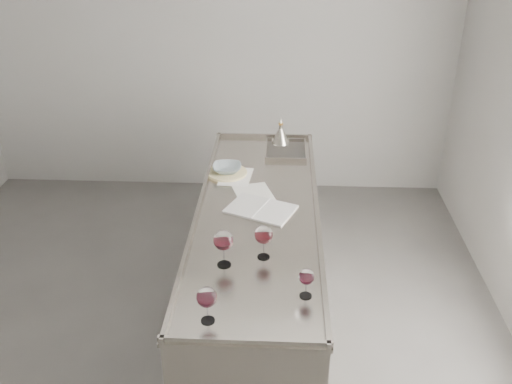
{
  "coord_description": "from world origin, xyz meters",
  "views": [
    {
      "loc": [
        0.64,
        -2.78,
        2.69
      ],
      "look_at": [
        0.49,
        0.39,
        1.02
      ],
      "focal_mm": 40.0,
      "sensor_mm": 36.0,
      "label": 1
    }
  ],
  "objects_px": {
    "wine_glass_right": "(264,236)",
    "ceramic_bowl": "(227,168)",
    "wine_glass_small": "(306,278)",
    "wine_glass_left": "(223,241)",
    "notebook": "(261,209)",
    "wine_funnel": "(281,136)",
    "counter": "(257,272)",
    "wine_glass_middle": "(207,298)"
  },
  "relations": [
    {
      "from": "notebook",
      "to": "wine_funnel",
      "type": "height_order",
      "value": "wine_funnel"
    },
    {
      "from": "wine_glass_middle",
      "to": "notebook",
      "type": "relative_size",
      "value": 0.39
    },
    {
      "from": "ceramic_bowl",
      "to": "wine_funnel",
      "type": "height_order",
      "value": "wine_funnel"
    },
    {
      "from": "wine_glass_middle",
      "to": "wine_glass_left",
      "type": "bearing_deg",
      "value": 85.97
    },
    {
      "from": "ceramic_bowl",
      "to": "wine_funnel",
      "type": "xyz_separation_m",
      "value": [
        0.37,
        0.58,
        0.02
      ]
    },
    {
      "from": "counter",
      "to": "wine_glass_small",
      "type": "relative_size",
      "value": 15.43
    },
    {
      "from": "counter",
      "to": "wine_funnel",
      "type": "height_order",
      "value": "wine_funnel"
    },
    {
      "from": "wine_glass_small",
      "to": "wine_funnel",
      "type": "height_order",
      "value": "wine_funnel"
    },
    {
      "from": "wine_glass_middle",
      "to": "wine_glass_small",
      "type": "xyz_separation_m",
      "value": [
        0.46,
        0.2,
        -0.02
      ]
    },
    {
      "from": "counter",
      "to": "ceramic_bowl",
      "type": "bearing_deg",
      "value": 115.11
    },
    {
      "from": "wine_glass_left",
      "to": "ceramic_bowl",
      "type": "distance_m",
      "value": 1.11
    },
    {
      "from": "notebook",
      "to": "ceramic_bowl",
      "type": "bearing_deg",
      "value": 140.45
    },
    {
      "from": "wine_glass_middle",
      "to": "counter",
      "type": "bearing_deg",
      "value": 80.15
    },
    {
      "from": "notebook",
      "to": "wine_glass_right",
      "type": "bearing_deg",
      "value": -62.74
    },
    {
      "from": "wine_glass_right",
      "to": "wine_funnel",
      "type": "height_order",
      "value": "wine_funnel"
    },
    {
      "from": "notebook",
      "to": "wine_glass_small",
      "type": "bearing_deg",
      "value": -50.05
    },
    {
      "from": "counter",
      "to": "wine_funnel",
      "type": "xyz_separation_m",
      "value": [
        0.13,
        1.08,
        0.53
      ]
    },
    {
      "from": "wine_glass_small",
      "to": "ceramic_bowl",
      "type": "relative_size",
      "value": 0.78
    },
    {
      "from": "wine_glass_middle",
      "to": "ceramic_bowl",
      "type": "xyz_separation_m",
      "value": [
        -0.05,
        1.55,
        -0.09
      ]
    },
    {
      "from": "wine_glass_middle",
      "to": "ceramic_bowl",
      "type": "distance_m",
      "value": 1.55
    },
    {
      "from": "counter",
      "to": "wine_glass_left",
      "type": "height_order",
      "value": "wine_glass_left"
    },
    {
      "from": "counter",
      "to": "notebook",
      "type": "distance_m",
      "value": 0.47
    },
    {
      "from": "wine_glass_left",
      "to": "ceramic_bowl",
      "type": "bearing_deg",
      "value": 94.46
    },
    {
      "from": "wine_glass_small",
      "to": "wine_funnel",
      "type": "distance_m",
      "value": 1.93
    },
    {
      "from": "wine_glass_right",
      "to": "wine_glass_small",
      "type": "relative_size",
      "value": 1.23
    },
    {
      "from": "ceramic_bowl",
      "to": "wine_glass_middle",
      "type": "bearing_deg",
      "value": -88.0
    },
    {
      "from": "ceramic_bowl",
      "to": "wine_funnel",
      "type": "bearing_deg",
      "value": 57.5
    },
    {
      "from": "wine_glass_left",
      "to": "notebook",
      "type": "relative_size",
      "value": 0.44
    },
    {
      "from": "wine_glass_left",
      "to": "wine_funnel",
      "type": "xyz_separation_m",
      "value": [
        0.28,
        1.67,
        -0.08
      ]
    },
    {
      "from": "wine_glass_middle",
      "to": "wine_glass_small",
      "type": "relative_size",
      "value": 1.18
    },
    {
      "from": "wine_glass_right",
      "to": "wine_glass_left",
      "type": "bearing_deg",
      "value": -158.27
    },
    {
      "from": "notebook",
      "to": "wine_funnel",
      "type": "xyz_separation_m",
      "value": [
        0.11,
        1.07,
        0.06
      ]
    },
    {
      "from": "wine_glass_small",
      "to": "wine_glass_left",
      "type": "bearing_deg",
      "value": 149.98
    },
    {
      "from": "wine_glass_small",
      "to": "counter",
      "type": "bearing_deg",
      "value": 108.09
    },
    {
      "from": "wine_glass_left",
      "to": "wine_funnel",
      "type": "height_order",
      "value": "wine_funnel"
    },
    {
      "from": "wine_glass_right",
      "to": "wine_funnel",
      "type": "xyz_separation_m",
      "value": [
        0.08,
        1.59,
        -0.07
      ]
    },
    {
      "from": "wine_glass_middle",
      "to": "wine_funnel",
      "type": "relative_size",
      "value": 0.87
    },
    {
      "from": "wine_funnel",
      "to": "notebook",
      "type": "bearing_deg",
      "value": -95.98
    },
    {
      "from": "ceramic_bowl",
      "to": "wine_glass_left",
      "type": "bearing_deg",
      "value": -85.54
    },
    {
      "from": "wine_funnel",
      "to": "counter",
      "type": "bearing_deg",
      "value": -96.99
    },
    {
      "from": "wine_glass_right",
      "to": "wine_glass_small",
      "type": "xyz_separation_m",
      "value": [
        0.22,
        -0.33,
        -0.03
      ]
    },
    {
      "from": "wine_glass_right",
      "to": "ceramic_bowl",
      "type": "height_order",
      "value": "wine_glass_right"
    }
  ]
}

